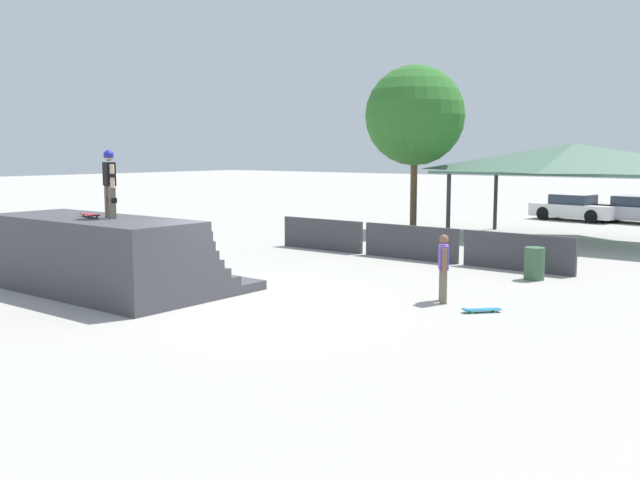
# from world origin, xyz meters

# --- Properties ---
(ground_plane) EXTENTS (160.00, 160.00, 0.00)m
(ground_plane) POSITION_xyz_m (0.00, 0.00, 0.00)
(ground_plane) COLOR #ADA8A0
(quarter_pipe_ramp) EXTENTS (5.75, 3.91, 1.79)m
(quarter_pipe_ramp) POSITION_xyz_m (-3.14, -1.14, 0.80)
(quarter_pipe_ramp) COLOR #424247
(quarter_pipe_ramp) RESTS_ON ground
(skater_on_deck) EXTENTS (0.67, 0.38, 1.57)m
(skater_on_deck) POSITION_xyz_m (-2.64, -1.30, 2.69)
(skater_on_deck) COLOR #6B6051
(skater_on_deck) RESTS_ON quarter_pipe_ramp
(skateboard_on_deck) EXTENTS (0.81, 0.38, 0.09)m
(skateboard_on_deck) POSITION_xyz_m (-3.22, -1.45, 1.85)
(skateboard_on_deck) COLOR blue
(skateboard_on_deck) RESTS_ON quarter_pipe_ramp
(bystander_walking) EXTENTS (0.41, 0.56, 1.51)m
(bystander_walking) POSITION_xyz_m (3.80, 2.72, 0.84)
(bystander_walking) COLOR #6B6051
(bystander_walking) RESTS_ON ground
(skateboard_on_ground) EXTENTS (0.70, 0.74, 0.09)m
(skateboard_on_ground) POSITION_xyz_m (4.92, 2.28, 0.06)
(skateboard_on_ground) COLOR green
(skateboard_on_ground) RESTS_ON ground
(barrier_fence) EXTENTS (10.21, 0.12, 1.05)m
(barrier_fence) POSITION_xyz_m (-0.04, 7.77, 0.53)
(barrier_fence) COLOR #3D3D42
(barrier_fence) RESTS_ON ground
(pavilion_shelter) EXTENTS (9.27, 4.99, 3.62)m
(pavilion_shelter) POSITION_xyz_m (2.38, 15.22, 3.05)
(pavilion_shelter) COLOR #2D2D33
(pavilion_shelter) RESTS_ON ground
(tree_beside_pavilion) EXTENTS (4.08, 4.08, 6.82)m
(tree_beside_pavilion) POSITION_xyz_m (-3.90, 14.46, 4.77)
(tree_beside_pavilion) COLOR brown
(tree_beside_pavilion) RESTS_ON ground
(trash_bin) EXTENTS (0.52, 0.52, 0.85)m
(trash_bin) POSITION_xyz_m (4.34, 6.68, 0.42)
(trash_bin) COLOR #385B3D
(trash_bin) RESTS_ON ground
(parked_car_white) EXTENTS (4.21, 2.23, 1.27)m
(parked_car_white) POSITION_xyz_m (-0.23, 23.42, 0.60)
(parked_car_white) COLOR silver
(parked_car_white) RESTS_ON ground
(parked_car_silver) EXTENTS (4.44, 2.23, 1.27)m
(parked_car_silver) POSITION_xyz_m (2.62, 23.87, 0.60)
(parked_car_silver) COLOR #A8AAAF
(parked_car_silver) RESTS_ON ground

